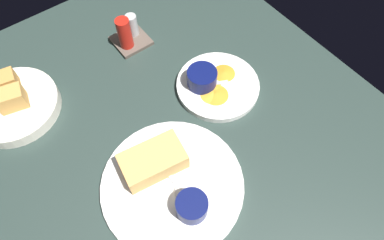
% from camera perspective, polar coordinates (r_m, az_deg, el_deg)
% --- Properties ---
extents(ground_plane, '(1.10, 1.10, 0.03)m').
position_cam_1_polar(ground_plane, '(0.76, -7.98, -5.51)').
color(ground_plane, '#283833').
extents(plate_sandwich_main, '(0.30, 0.30, 0.02)m').
position_cam_1_polar(plate_sandwich_main, '(0.70, -3.29, -11.06)').
color(plate_sandwich_main, white).
rests_on(plate_sandwich_main, ground_plane).
extents(sandwich_half_near, '(0.14, 0.10, 0.05)m').
position_cam_1_polar(sandwich_half_near, '(0.69, -6.72, -7.05)').
color(sandwich_half_near, tan).
rests_on(sandwich_half_near, plate_sandwich_main).
extents(ramekin_dark_sauce, '(0.06, 0.06, 0.04)m').
position_cam_1_polar(ramekin_dark_sauce, '(0.65, 0.05, -14.56)').
color(ramekin_dark_sauce, '#0C144C').
rests_on(ramekin_dark_sauce, plate_sandwich_main).
extents(spoon_by_dark_ramekin, '(0.02, 0.10, 0.01)m').
position_cam_1_polar(spoon_by_dark_ramekin, '(0.69, -2.41, -11.52)').
color(spoon_by_dark_ramekin, silver).
rests_on(spoon_by_dark_ramekin, plate_sandwich_main).
extents(plate_chips_companion, '(0.20, 0.20, 0.02)m').
position_cam_1_polar(plate_chips_companion, '(0.82, 4.46, 5.91)').
color(plate_chips_companion, white).
rests_on(plate_chips_companion, ground_plane).
extents(ramekin_light_gravy, '(0.07, 0.07, 0.04)m').
position_cam_1_polar(ramekin_light_gravy, '(0.80, 1.73, 7.32)').
color(ramekin_light_gravy, '#0C144C').
rests_on(ramekin_light_gravy, plate_chips_companion).
extents(spoon_by_gravy_ramekin, '(0.09, 0.06, 0.01)m').
position_cam_1_polar(spoon_by_gravy_ramekin, '(0.81, 1.39, 5.94)').
color(spoon_by_gravy_ramekin, silver).
rests_on(spoon_by_gravy_ramekin, plate_chips_companion).
extents(plantain_chip_scatter, '(0.13, 0.12, 0.01)m').
position_cam_1_polar(plantain_chip_scatter, '(0.81, 4.11, 5.97)').
color(plantain_chip_scatter, orange).
rests_on(plantain_chip_scatter, plate_chips_companion).
extents(bread_basket_rear, '(0.21, 0.21, 0.08)m').
position_cam_1_polar(bread_basket_rear, '(0.88, -28.45, 2.48)').
color(bread_basket_rear, silver).
rests_on(bread_basket_rear, ground_plane).
extents(condiment_caddy, '(0.09, 0.09, 0.10)m').
position_cam_1_polar(condiment_caddy, '(0.91, -10.90, 14.36)').
color(condiment_caddy, brown).
rests_on(condiment_caddy, ground_plane).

